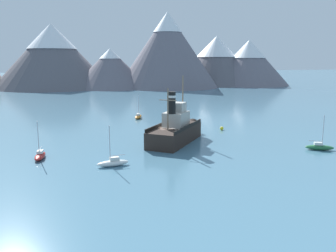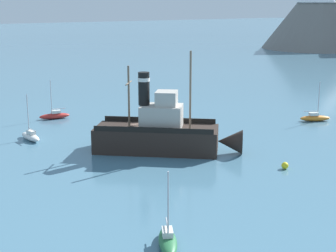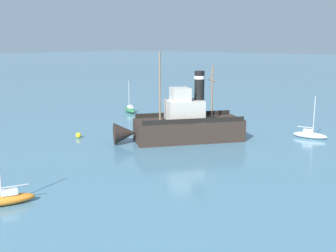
{
  "view_description": "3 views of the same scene",
  "coord_description": "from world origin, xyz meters",
  "px_view_note": "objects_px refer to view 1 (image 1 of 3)",
  "views": [
    {
      "loc": [
        -14.18,
        -49.58,
        12.48
      ],
      "look_at": [
        -0.27,
        -1.38,
        2.95
      ],
      "focal_mm": 38.0,
      "sensor_mm": 36.0,
      "label": 1
    },
    {
      "loc": [
        43.51,
        -24.3,
        14.45
      ],
      "look_at": [
        -0.73,
        2.95,
        1.78
      ],
      "focal_mm": 55.0,
      "sensor_mm": 36.0,
      "label": 2
    },
    {
      "loc": [
        -25.16,
        38.5,
        11.17
      ],
      "look_at": [
        1.29,
        4.19,
        2.28
      ],
      "focal_mm": 45.0,
      "sensor_mm": 36.0,
      "label": 3
    }
  ],
  "objects_px": {
    "old_tugboat": "(176,130)",
    "sailboat_red": "(40,156)",
    "sailboat_green": "(319,147)",
    "sailboat_orange": "(138,116)",
    "mooring_buoy": "(222,128)",
    "sailboat_white": "(113,163)"
  },
  "relations": [
    {
      "from": "sailboat_white",
      "to": "mooring_buoy",
      "type": "relative_size",
      "value": 7.85
    },
    {
      "from": "old_tugboat",
      "to": "sailboat_orange",
      "type": "bearing_deg",
      "value": 93.3
    },
    {
      "from": "sailboat_orange",
      "to": "sailboat_white",
      "type": "xyz_separation_m",
      "value": [
        -9.62,
        -32.63,
        0.0
      ]
    },
    {
      "from": "old_tugboat",
      "to": "sailboat_orange",
      "type": "distance_m",
      "value": 22.84
    },
    {
      "from": "sailboat_white",
      "to": "sailboat_orange",
      "type": "bearing_deg",
      "value": 73.58
    },
    {
      "from": "sailboat_orange",
      "to": "sailboat_white",
      "type": "relative_size",
      "value": 1.0
    },
    {
      "from": "sailboat_red",
      "to": "sailboat_orange",
      "type": "height_order",
      "value": "same"
    },
    {
      "from": "sailboat_white",
      "to": "mooring_buoy",
      "type": "bearing_deg",
      "value": 37.15
    },
    {
      "from": "mooring_buoy",
      "to": "sailboat_white",
      "type": "bearing_deg",
      "value": -142.85
    },
    {
      "from": "sailboat_green",
      "to": "mooring_buoy",
      "type": "height_order",
      "value": "sailboat_green"
    },
    {
      "from": "sailboat_orange",
      "to": "sailboat_red",
      "type": "bearing_deg",
      "value": -123.85
    },
    {
      "from": "sailboat_green",
      "to": "sailboat_red",
      "type": "height_order",
      "value": "same"
    },
    {
      "from": "old_tugboat",
      "to": "sailboat_green",
      "type": "bearing_deg",
      "value": -30.2
    },
    {
      "from": "old_tugboat",
      "to": "sailboat_red",
      "type": "distance_m",
      "value": 19.9
    },
    {
      "from": "sailboat_green",
      "to": "old_tugboat",
      "type": "bearing_deg",
      "value": 149.8
    },
    {
      "from": "sailboat_green",
      "to": "sailboat_orange",
      "type": "relative_size",
      "value": 1.0
    },
    {
      "from": "sailboat_orange",
      "to": "mooring_buoy",
      "type": "bearing_deg",
      "value": -54.44
    },
    {
      "from": "old_tugboat",
      "to": "sailboat_red",
      "type": "bearing_deg",
      "value": -167.77
    },
    {
      "from": "old_tugboat",
      "to": "sailboat_red",
      "type": "relative_size",
      "value": 2.72
    },
    {
      "from": "old_tugboat",
      "to": "sailboat_white",
      "type": "distance_m",
      "value": 14.79
    },
    {
      "from": "old_tugboat",
      "to": "mooring_buoy",
      "type": "bearing_deg",
      "value": 31.2
    },
    {
      "from": "sailboat_red",
      "to": "sailboat_white",
      "type": "height_order",
      "value": "same"
    }
  ]
}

